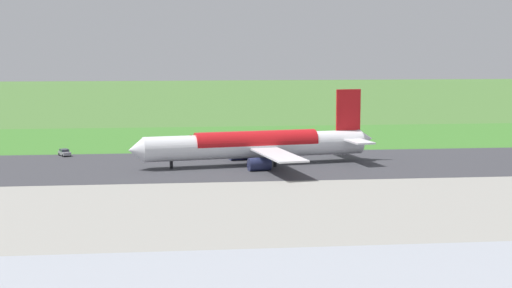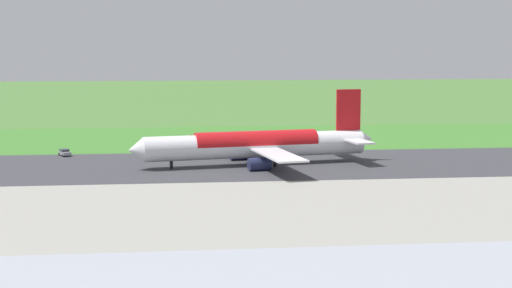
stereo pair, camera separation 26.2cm
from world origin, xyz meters
TOP-DOWN VIEW (x-y plane):
  - ground_plane at (0.00, 0.00)m, footprint 800.00×800.00m
  - runway_asphalt at (0.00, 0.00)m, footprint 600.00×40.37m
  - apron_concrete at (0.00, 66.63)m, footprint 440.00×110.00m
  - grass_verge_foreground at (0.00, -37.69)m, footprint 600.00×80.00m
  - airliner_main at (2.67, -0.07)m, footprint 53.94×44.37m
  - service_car_followme at (45.45, -17.90)m, footprint 3.43×4.57m
  - no_stopping_sign at (15.94, -35.34)m, footprint 0.60×0.10m
  - traffic_cone_orange at (22.22, -34.42)m, footprint 0.40×0.40m

SIDE VIEW (x-z plane):
  - ground_plane at x=0.00m, z-range 0.00..0.00m
  - grass_verge_foreground at x=0.00m, z-range 0.00..0.04m
  - apron_concrete at x=0.00m, z-range 0.00..0.05m
  - runway_asphalt at x=0.00m, z-range 0.00..0.06m
  - traffic_cone_orange at x=22.22m, z-range 0.00..0.55m
  - service_car_followme at x=45.45m, z-range 0.03..1.65m
  - no_stopping_sign at x=15.94m, z-range 0.24..2.72m
  - airliner_main at x=2.67m, z-range -3.59..12.29m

